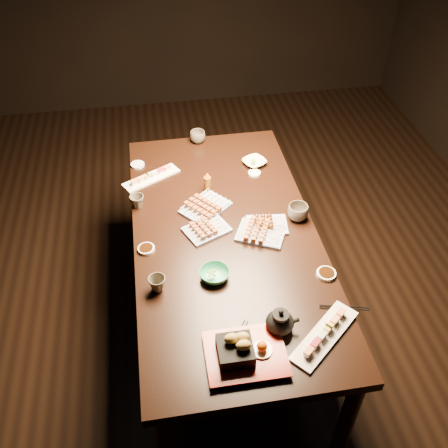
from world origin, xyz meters
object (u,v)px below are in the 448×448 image
(edamame_bowl_cream, at_px, (254,162))
(teacup_near_left, at_px, (157,284))
(sushi_platter_near, at_px, (325,333))
(tempura_tray, at_px, (246,348))
(teapot, at_px, (280,320))
(teacup_far_left, at_px, (137,201))
(teacup_far_right, at_px, (198,137))
(yakitori_plate_right, at_px, (261,231))
(yakitori_plate_left, at_px, (205,205))
(sushi_platter_far, at_px, (151,176))
(edamame_bowl_green, at_px, (215,275))
(condiment_bottle, at_px, (207,182))
(dining_table, at_px, (225,284))
(teacup_mid_right, at_px, (298,212))
(yakitori_plate_center, at_px, (207,227))

(edamame_bowl_cream, relative_size, teacup_near_left, 1.64)
(sushi_platter_near, distance_m, edamame_bowl_cream, 1.21)
(tempura_tray, xyz_separation_m, teapot, (0.16, 0.11, 0.00))
(teacup_far_left, relative_size, teacup_far_right, 0.80)
(yakitori_plate_right, bearing_deg, yakitori_plate_left, 160.97)
(tempura_tray, bearing_deg, teapot, 33.55)
(sushi_platter_far, bearing_deg, teacup_far_left, 41.58)
(edamame_bowl_green, bearing_deg, teacup_near_left, -174.19)
(condiment_bottle, bearing_deg, teacup_far_left, -168.93)
(tempura_tray, bearing_deg, dining_table, 87.09)
(yakitori_plate_right, height_order, condiment_bottle, condiment_bottle)
(edamame_bowl_green, xyz_separation_m, tempura_tray, (0.06, -0.42, 0.04))
(yakitori_plate_left, xyz_separation_m, teapot, (0.19, -0.80, 0.03))
(edamame_bowl_cream, bearing_deg, teacup_mid_right, -76.78)
(sushi_platter_near, bearing_deg, tempura_tray, 146.40)
(yakitori_plate_left, xyz_separation_m, tempura_tray, (0.03, -0.90, 0.03))
(edamame_bowl_cream, distance_m, teapot, 1.16)
(dining_table, relative_size, teapot, 13.11)
(sushi_platter_near, bearing_deg, teacup_far_right, 61.61)
(yakitori_plate_right, height_order, teacup_far_left, teacup_far_left)
(condiment_bottle, bearing_deg, dining_table, -83.58)
(sushi_platter_far, relative_size, yakitori_plate_left, 1.38)
(edamame_bowl_green, height_order, tempura_tray, tempura_tray)
(sushi_platter_near, xyz_separation_m, teacup_mid_right, (0.09, 0.71, 0.02))
(dining_table, relative_size, condiment_bottle, 15.11)
(yakitori_plate_center, distance_m, teacup_far_right, 0.81)
(sushi_platter_near, distance_m, sushi_platter_far, 1.33)
(teacup_far_right, bearing_deg, dining_table, -87.80)
(teacup_mid_right, height_order, teacup_far_left, teacup_mid_right)
(yakitori_plate_center, xyz_separation_m, yakitori_plate_left, (0.02, 0.17, 0.00))
(dining_table, relative_size, teacup_near_left, 23.38)
(teacup_near_left, distance_m, teacup_mid_right, 0.81)
(yakitori_plate_center, bearing_deg, teacup_near_left, -152.05)
(yakitori_plate_right, bearing_deg, sushi_platter_near, -52.99)
(edamame_bowl_green, distance_m, teacup_mid_right, 0.58)
(edamame_bowl_green, relative_size, teacup_near_left, 1.74)
(teacup_mid_right, xyz_separation_m, condiment_bottle, (-0.42, 0.30, 0.02))
(teacup_mid_right, height_order, teapot, teapot)
(yakitori_plate_center, relative_size, teacup_far_left, 2.85)
(teacup_near_left, bearing_deg, sushi_platter_far, 88.83)
(sushi_platter_far, distance_m, teapot, 1.20)
(yakitori_plate_left, distance_m, teapot, 0.82)
(yakitori_plate_right, relative_size, yakitori_plate_left, 0.95)
(edamame_bowl_cream, height_order, teacup_mid_right, teacup_mid_right)
(teacup_far_right, bearing_deg, teapot, -83.91)
(sushi_platter_far, xyz_separation_m, teacup_far_right, (0.30, 0.33, 0.02))
(teacup_far_right, bearing_deg, sushi_platter_near, -77.83)
(condiment_bottle, bearing_deg, teacup_mid_right, -35.86)
(sushi_platter_far, height_order, condiment_bottle, condiment_bottle)
(yakitori_plate_left, height_order, teacup_far_right, teacup_far_right)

